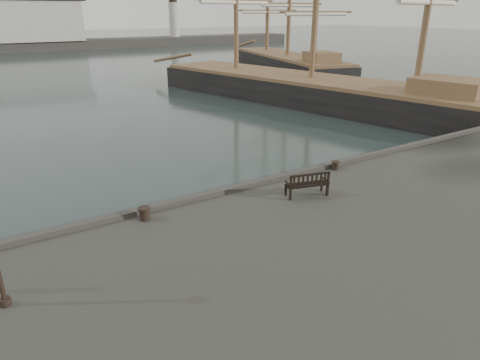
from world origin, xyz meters
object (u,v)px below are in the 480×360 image
(tall_ship_far, at_px, (287,69))
(bollard_left, at_px, (144,214))
(bench, at_px, (307,188))
(tall_ship_main, at_px, (310,96))
(bollard_right, at_px, (335,165))

(tall_ship_far, bearing_deg, bollard_left, -120.03)
(bollard_left, height_order, tall_ship_far, tall_ship_far)
(bench, xyz_separation_m, tall_ship_far, (27.10, 35.60, -1.09))
(tall_ship_main, bearing_deg, bollard_left, -155.01)
(bollard_right, xyz_separation_m, tall_ship_main, (13.87, 17.48, -1.07))
(tall_ship_main, height_order, tall_ship_far, tall_ship_main)
(tall_ship_main, xyz_separation_m, tall_ship_far, (10.33, 16.61, 0.08))
(bollard_right, relative_size, tall_ship_main, 0.01)
(bollard_left, relative_size, tall_ship_far, 0.02)
(bench, xyz_separation_m, bollard_right, (2.90, 1.50, -0.10))
(bollard_left, distance_m, bollard_right, 8.69)
(bench, height_order, tall_ship_main, tall_ship_main)
(bollard_right, bearing_deg, bench, -152.63)
(tall_ship_far, bearing_deg, bench, -113.49)
(tall_ship_main, bearing_deg, bench, -144.52)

